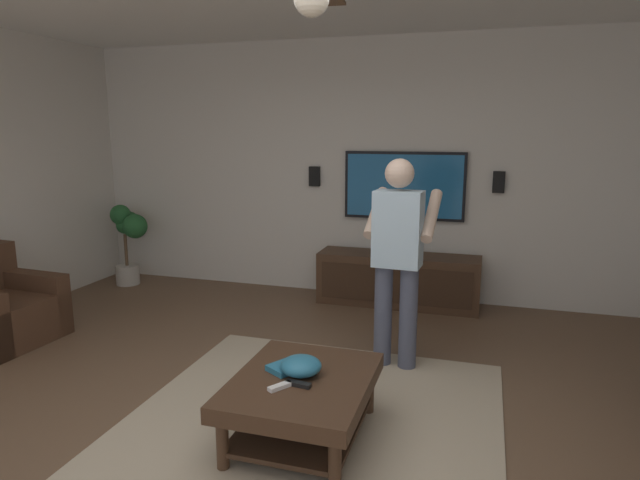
% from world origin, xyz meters
% --- Properties ---
extents(ground_plane, '(8.11, 8.11, 0.00)m').
position_xyz_m(ground_plane, '(0.00, 0.00, 0.00)').
color(ground_plane, brown).
extents(wall_back_tv, '(0.10, 6.96, 2.82)m').
position_xyz_m(wall_back_tv, '(3.18, 0.00, 1.41)').
color(wall_back_tv, silver).
rests_on(wall_back_tv, ground).
extents(area_rug, '(2.42, 2.36, 0.01)m').
position_xyz_m(area_rug, '(0.27, -0.20, 0.01)').
color(area_rug, tan).
rests_on(area_rug, ground).
extents(coffee_table, '(1.00, 0.80, 0.40)m').
position_xyz_m(coffee_table, '(0.07, -0.20, 0.30)').
color(coffee_table, '#422B1C').
rests_on(coffee_table, ground).
extents(media_console, '(0.45, 1.70, 0.55)m').
position_xyz_m(media_console, '(2.84, -0.34, 0.28)').
color(media_console, '#422B1C').
rests_on(media_console, ground).
extents(tv, '(0.05, 1.29, 0.73)m').
position_xyz_m(tv, '(3.08, -0.34, 1.26)').
color(tv, black).
extents(person_standing, '(0.56, 0.56, 1.64)m').
position_xyz_m(person_standing, '(1.29, -0.57, 0.93)').
color(person_standing, '#4C5166').
rests_on(person_standing, ground).
extents(potted_plant_tall, '(0.39, 0.46, 0.97)m').
position_xyz_m(potted_plant_tall, '(2.71, 2.90, 0.61)').
color(potted_plant_tall, '#B7B2A8').
rests_on(potted_plant_tall, ground).
extents(bowl, '(0.25, 0.25, 0.11)m').
position_xyz_m(bowl, '(0.10, -0.18, 0.46)').
color(bowl, teal).
rests_on(bowl, coffee_table).
extents(remote_white, '(0.15, 0.12, 0.02)m').
position_xyz_m(remote_white, '(-0.10, -0.13, 0.41)').
color(remote_white, white).
rests_on(remote_white, coffee_table).
extents(remote_black, '(0.06, 0.15, 0.02)m').
position_xyz_m(remote_black, '(-0.04, -0.22, 0.41)').
color(remote_black, black).
rests_on(remote_black, coffee_table).
extents(book, '(0.27, 0.25, 0.04)m').
position_xyz_m(book, '(0.15, -0.08, 0.42)').
color(book, teal).
rests_on(book, coffee_table).
extents(vase_round, '(0.22, 0.22, 0.22)m').
position_xyz_m(vase_round, '(2.84, -0.36, 0.66)').
color(vase_round, teal).
rests_on(vase_round, media_console).
extents(wall_speaker_left, '(0.06, 0.12, 0.22)m').
position_xyz_m(wall_speaker_left, '(3.10, -1.31, 1.32)').
color(wall_speaker_left, black).
extents(wall_speaker_right, '(0.06, 0.12, 0.22)m').
position_xyz_m(wall_speaker_right, '(3.10, 0.67, 1.33)').
color(wall_speaker_right, black).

